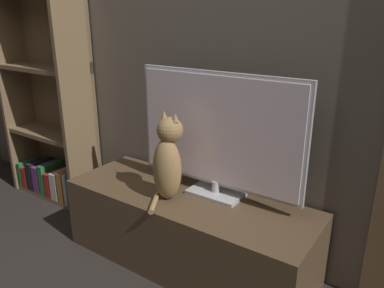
{
  "coord_description": "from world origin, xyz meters",
  "views": [
    {
      "loc": [
        1.04,
        -0.51,
        1.32
      ],
      "look_at": [
        0.02,
        0.95,
        0.71
      ],
      "focal_mm": 35.0,
      "sensor_mm": 36.0,
      "label": 1
    }
  ],
  "objects": [
    {
      "name": "tv",
      "position": [
        0.12,
        1.04,
        0.75
      ],
      "size": [
        0.93,
        0.17,
        0.65
      ],
      "color": "#B7B7BC",
      "rests_on": "tv_stand"
    },
    {
      "name": "bookshelf",
      "position": [
        -1.32,
        1.09,
        0.6
      ],
      "size": [
        0.74,
        0.28,
        1.46
      ],
      "color": "brown",
      "rests_on": "ground_plane"
    },
    {
      "name": "wall_back",
      "position": [
        0.0,
        1.22,
        1.3
      ],
      "size": [
        4.8,
        0.05,
        2.6
      ],
      "color": "#60564C",
      "rests_on": "ground_plane"
    },
    {
      "name": "tv_stand",
      "position": [
        0.0,
        0.94,
        0.21
      ],
      "size": [
        1.38,
        0.49,
        0.41
      ],
      "color": "brown",
      "rests_on": "ground_plane"
    },
    {
      "name": "cat",
      "position": [
        -0.07,
        0.87,
        0.62
      ],
      "size": [
        0.16,
        0.29,
        0.46
      ],
      "rotation": [
        0.0,
        0.0,
        -0.07
      ],
      "color": "#997547",
      "rests_on": "tv_stand"
    }
  ]
}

